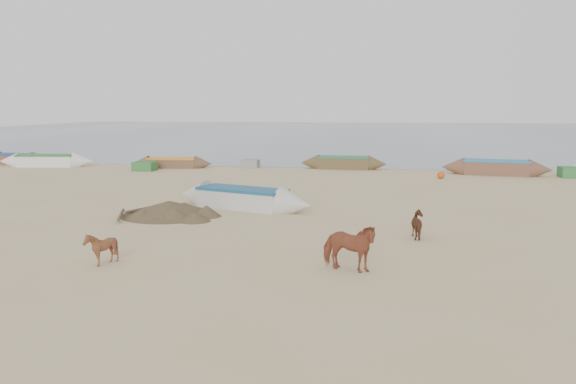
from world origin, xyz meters
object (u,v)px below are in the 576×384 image
object	(u,v)px
cow_adult	(349,247)
calf_right	(420,225)
calf_front	(101,248)
near_canoe	(242,198)

from	to	relation	value
cow_adult	calf_right	xyz separation A→B (m)	(2.11, 4.14, -0.20)
calf_right	calf_front	bearing A→B (deg)	84.35
calf_right	near_canoe	bearing A→B (deg)	24.17
calf_front	calf_right	world-z (taller)	calf_front
calf_front	calf_right	xyz separation A→B (m)	(8.76, 4.62, -0.02)
calf_front	near_canoe	bearing A→B (deg)	147.87
near_canoe	cow_adult	bearing A→B (deg)	-40.22
calf_right	cow_adult	bearing A→B (deg)	119.51
calf_right	near_canoe	size ratio (longest dim) A/B	0.14
cow_adult	near_canoe	distance (m)	9.96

